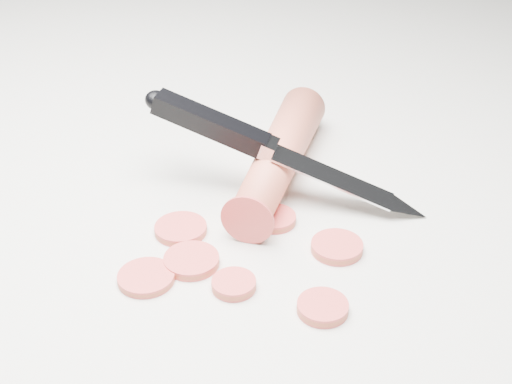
{
  "coord_description": "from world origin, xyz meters",
  "views": [
    {
      "loc": [
        0.02,
        -0.46,
        0.31
      ],
      "look_at": [
        0.02,
        -0.01,
        0.02
      ],
      "focal_mm": 50.0,
      "sensor_mm": 36.0,
      "label": 1
    }
  ],
  "objects": [
    {
      "name": "carrot_slice_3",
      "position": [
        0.08,
        -0.06,
        0.0
      ],
      "size": [
        0.04,
        0.04,
        0.01
      ],
      "primitive_type": "cylinder",
      "color": "red",
      "rests_on": "ground"
    },
    {
      "name": "carrot_slice_1",
      "position": [
        0.01,
        -0.1,
        0.0
      ],
      "size": [
        0.03,
        0.03,
        0.01
      ],
      "primitive_type": "cylinder",
      "color": "red",
      "rests_on": "ground"
    },
    {
      "name": "carrot_slice_5",
      "position": [
        -0.03,
        -0.03,
        0.0
      ],
      "size": [
        0.04,
        0.04,
        0.01
      ],
      "primitive_type": "cylinder",
      "color": "red",
      "rests_on": "ground"
    },
    {
      "name": "carrot_slice_4",
      "position": [
        0.04,
        -0.02,
        0.0
      ],
      "size": [
        0.03,
        0.03,
        0.01
      ],
      "primitive_type": "cylinder",
      "color": "red",
      "rests_on": "ground"
    },
    {
      "name": "ground",
      "position": [
        0.0,
        0.0,
        0.0
      ],
      "size": [
        2.4,
        2.4,
        0.0
      ],
      "primitive_type": "plane",
      "color": "beige",
      "rests_on": "ground"
    },
    {
      "name": "kitchen_knife",
      "position": [
        0.05,
        0.01,
        0.04
      ],
      "size": [
        0.23,
        0.09,
        0.08
      ],
      "primitive_type": null,
      "color": "#BABCC1",
      "rests_on": "ground"
    },
    {
      "name": "carrot_slice_0",
      "position": [
        -0.05,
        -0.09,
        0.0
      ],
      "size": [
        0.04,
        0.04,
        0.01
      ],
      "primitive_type": "cylinder",
      "color": "red",
      "rests_on": "ground"
    },
    {
      "name": "carrot",
      "position": [
        0.04,
        0.04,
        0.02
      ],
      "size": [
        0.09,
        0.19,
        0.03
      ],
      "primitive_type": "cylinder",
      "rotation": [
        1.57,
        0.0,
        -0.29
      ],
      "color": "#CE523B",
      "rests_on": "ground"
    },
    {
      "name": "carrot_slice_2",
      "position": [
        -0.02,
        -0.07,
        0.0
      ],
      "size": [
        0.04,
        0.04,
        0.01
      ],
      "primitive_type": "cylinder",
      "color": "red",
      "rests_on": "ground"
    },
    {
      "name": "carrot_slice_6",
      "position": [
        0.06,
        -0.12,
        0.0
      ],
      "size": [
        0.03,
        0.03,
        0.01
      ],
      "primitive_type": "cylinder",
      "color": "red",
      "rests_on": "ground"
    }
  ]
}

